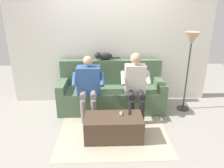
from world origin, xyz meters
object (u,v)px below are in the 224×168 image
Objects in this scene: remote_gray at (121,114)px; floor_lamp at (191,45)px; person_left_seated at (135,83)px; cat_on_backrest at (103,56)px; remote_black at (130,112)px; coffee_table at (114,127)px; couch at (111,93)px; person_right_seated at (89,83)px.

remote_gray is 0.07× the size of floor_lamp.
person_left_seated is at bearing 13.88° from floor_lamp.
remote_black is at bearing 109.91° from cat_on_backrest.
cat_on_backrest is at bearing -83.13° from coffee_table.
couch is 0.65m from person_left_seated.
floor_lamp is at bearing 168.30° from cat_on_backrest.
remote_black is (-0.41, 1.13, -0.64)m from cat_on_backrest.
remote_gray is at bearing 63.81° from person_left_seated.
person_left_seated is 0.89m from cat_on_backrest.
coffee_table is at bearing 33.06° from floor_lamp.
person_right_seated is 0.75× the size of floor_lamp.
remote_gray is at bearing 102.65° from cat_on_backrest.
cat_on_backrest is (0.57, -0.58, 0.35)m from person_left_seated.
couch is 13.54× the size of remote_black.
person_left_seated is at bearing 139.83° from couch.
person_left_seated is at bearing 158.06° from remote_gray.
person_left_seated is at bearing 172.10° from remote_black.
person_right_seated is at bearing -60.12° from coffee_table.
floor_lamp reaches higher than couch.
cat_on_backrest is (-0.26, -0.54, 0.37)m from person_right_seated.
couch is at bearing -3.98° from floor_lamp.
couch is at bearing -143.41° from person_right_seated.
couch is 1.70× the size of person_left_seated.
person_left_seated is at bearing 177.09° from person_right_seated.
cat_on_backrest is at bearing -116.16° from person_right_seated.
couch is at bearing -156.02° from remote_black.
coffee_table is at bearing 119.88° from person_right_seated.
couch is 2.28× the size of coffee_table.
floor_lamp is (-1.32, -0.86, 0.90)m from remote_gray.
person_right_seated is at bearing -123.39° from remote_black.
person_right_seated is at bearing -2.91° from person_left_seated.
person_right_seated is 2.27× the size of cat_on_backrest.
person_left_seated reaches higher than coffee_table.
cat_on_backrest reaches higher than remote_gray.
coffee_table is at bearing -55.42° from remote_black.
remote_gray is (-0.12, 0.96, 0.07)m from couch.
remote_black reaches higher than coffee_table.
floor_lamp is (-1.02, -0.25, 0.61)m from person_left_seated.
cat_on_backrest is (0.15, -0.23, 0.71)m from couch.
cat_on_backrest is 1.38m from remote_gray.
person_right_seated is 0.94m from remote_black.
couch reaches higher than remote_black.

